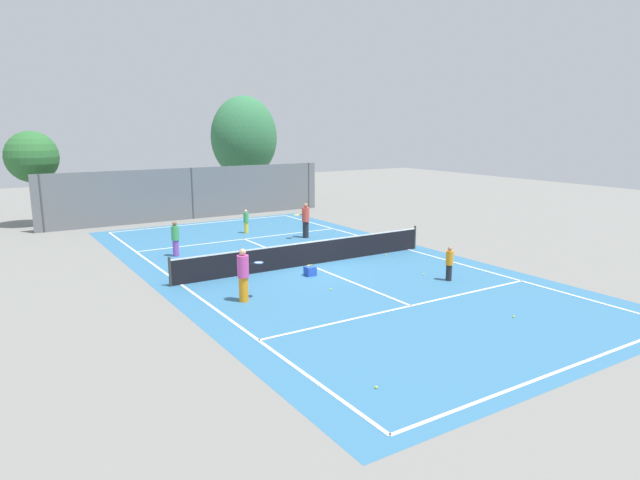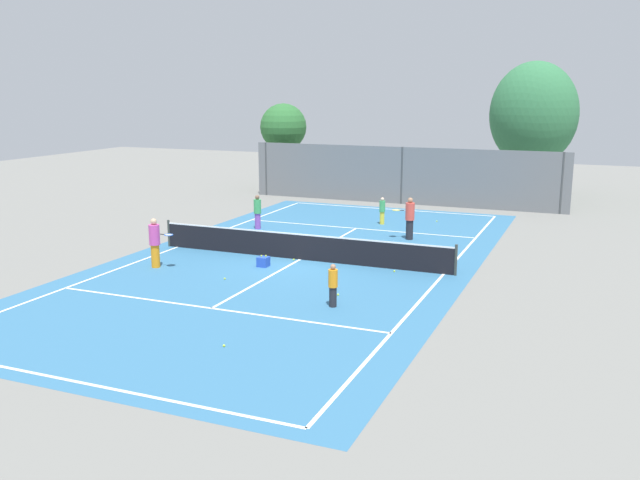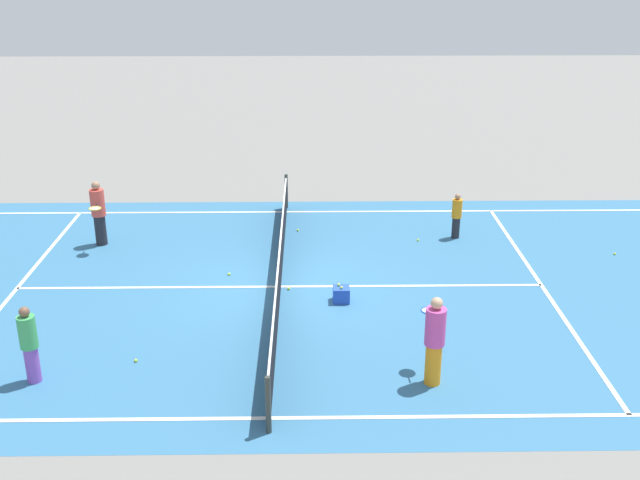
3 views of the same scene
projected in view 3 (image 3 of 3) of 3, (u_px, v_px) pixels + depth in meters
name	position (u px, v px, depth m)	size (l,w,h in m)	color
ground_plane	(280.00, 287.00, 18.57)	(80.00, 80.00, 0.00)	slate
court_surface	(280.00, 287.00, 18.57)	(13.00, 25.00, 0.01)	teal
tennis_net	(280.00, 268.00, 18.38)	(11.90, 0.10, 1.10)	#333833
player_0	(29.00, 344.00, 14.31)	(0.34, 0.34, 1.58)	purple
player_1	(457.00, 215.00, 21.41)	(0.28, 0.28, 1.31)	#232328
player_3	(99.00, 212.00, 20.84)	(0.97, 0.47, 1.82)	#232328
player_4	(434.00, 340.00, 14.21)	(0.96, 0.40, 1.81)	orange
ball_crate	(341.00, 294.00, 17.76)	(0.38, 0.38, 0.43)	blue
tennis_ball_0	(298.00, 230.00, 22.12)	(0.07, 0.07, 0.07)	#CCE533
tennis_ball_1	(136.00, 361.00, 15.25)	(0.07, 0.07, 0.07)	#CCE533
tennis_ball_2	(432.00, 307.00, 17.47)	(0.07, 0.07, 0.07)	#CCE533
tennis_ball_3	(418.00, 240.00, 21.39)	(0.07, 0.07, 0.07)	#CCE533
tennis_ball_4	(229.00, 274.00, 19.21)	(0.07, 0.07, 0.07)	#CCE533
tennis_ball_6	(289.00, 289.00, 18.40)	(0.07, 0.07, 0.07)	#CCE533
tennis_ball_8	(615.00, 254.00, 20.45)	(0.07, 0.07, 0.07)	#CCE533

